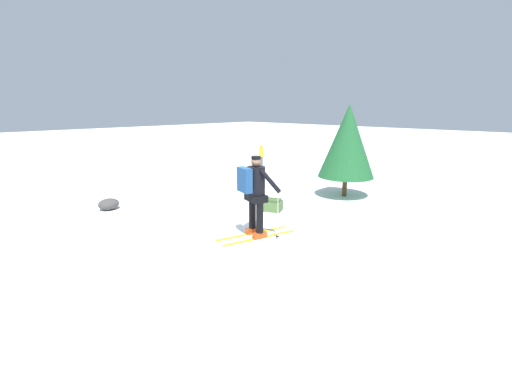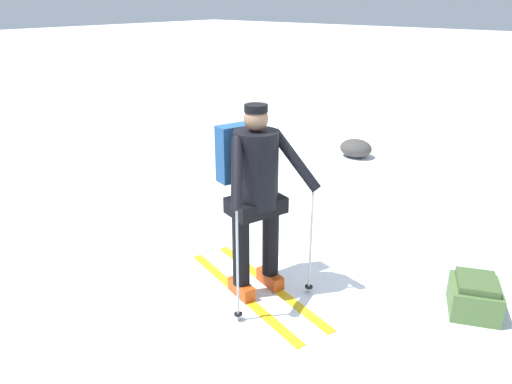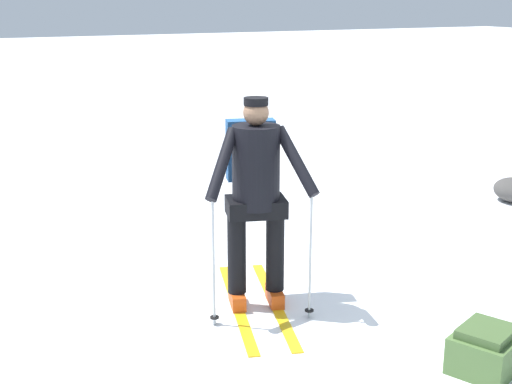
% 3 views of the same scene
% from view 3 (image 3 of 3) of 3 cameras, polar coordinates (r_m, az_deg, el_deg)
% --- Properties ---
extents(ground_plane, '(80.00, 80.00, 0.00)m').
position_cam_3_polar(ground_plane, '(5.94, 2.42, -9.11)').
color(ground_plane, white).
extents(skier, '(1.78, 0.96, 1.72)m').
position_cam_3_polar(skier, '(5.64, -0.05, 0.47)').
color(skier, gold).
rests_on(skier, ground_plane).
extents(dropped_backpack, '(0.54, 0.56, 0.32)m').
position_cam_3_polar(dropped_backpack, '(5.18, 17.88, -11.97)').
color(dropped_backpack, '#4C6B38').
rests_on(dropped_backpack, ground_plane).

